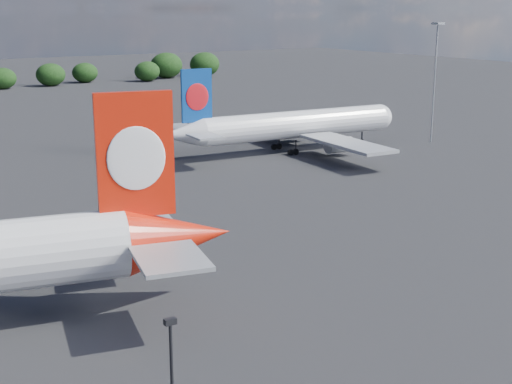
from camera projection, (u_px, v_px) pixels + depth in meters
china_southern_airliner at (289, 126)px, 115.47m from camera, size 43.14×41.02×14.08m
floodlight_mast_near at (435, 65)px, 121.84m from camera, size 1.60×1.60×20.48m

